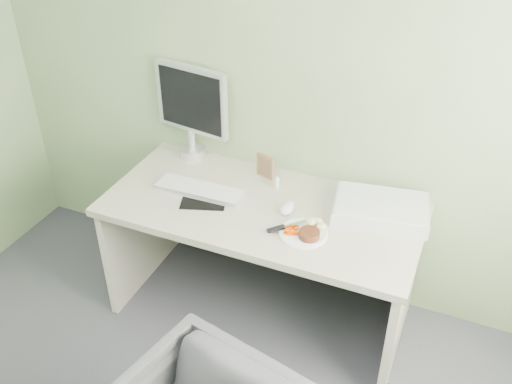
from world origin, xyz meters
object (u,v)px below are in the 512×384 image
at_px(plate, 303,233).
at_px(monitor, 192,107).
at_px(desk, 262,235).
at_px(scanner, 381,210).

distance_m(plate, monitor, 0.98).
height_order(plate, monitor, monitor).
bearing_deg(monitor, desk, -20.69).
xyz_separation_m(desk, scanner, (0.57, 0.15, 0.22)).
relative_size(plate, scanner, 0.50).
bearing_deg(plate, monitor, 151.18).
bearing_deg(scanner, desk, -173.92).
xyz_separation_m(desk, plate, (0.27, -0.14, 0.19)).
distance_m(desk, plate, 0.35).
bearing_deg(plate, scanner, 44.07).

